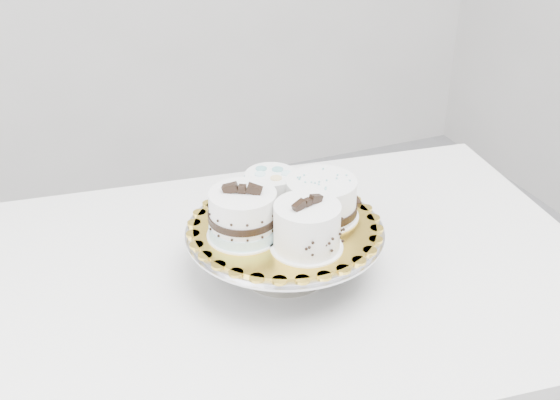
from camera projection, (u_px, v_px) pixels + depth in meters
name	position (u px, v px, depth m)	size (l,w,h in m)	color
table	(279.00, 307.00, 1.28)	(1.23, 0.89, 0.75)	white
cake_stand	(285.00, 241.00, 1.21)	(0.34, 0.34, 0.09)	gray
cake_board	(285.00, 226.00, 1.19)	(0.31, 0.31, 0.00)	gold
cake_swirl	(307.00, 228.00, 1.11)	(0.13, 0.13, 0.09)	white
cake_banded	(243.00, 216.00, 1.14)	(0.15, 0.15, 0.10)	white
cake_dots	(271.00, 190.00, 1.23)	(0.11, 0.11, 0.07)	white
cake_ribbon	(322.00, 199.00, 1.20)	(0.14, 0.13, 0.07)	white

